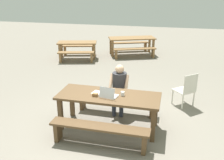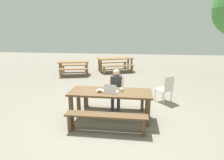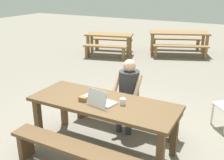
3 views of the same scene
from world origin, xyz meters
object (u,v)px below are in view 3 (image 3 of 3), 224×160
object	(u,v)px
coffee_mug	(123,102)
small_pouch	(83,99)
picnic_table_front	(103,108)
person_seated	(128,90)
picnic_table_rear	(179,35)
laptop	(101,101)
picnic_table_mid	(109,38)

from	to	relation	value
coffee_mug	small_pouch	bearing A→B (deg)	-164.04
picnic_table_front	coffee_mug	distance (m)	0.33
person_seated	picnic_table_rear	xyz separation A→B (m)	(-0.66, 5.70, -0.07)
laptop	picnic_table_front	bearing A→B (deg)	-64.56
coffee_mug	picnic_table_rear	distance (m)	6.42
laptop	small_pouch	bearing A→B (deg)	13.56
coffee_mug	picnic_table_front	bearing A→B (deg)	-172.94
laptop	person_seated	distance (m)	0.80
small_pouch	picnic_table_mid	bearing A→B (deg)	115.01
laptop	small_pouch	size ratio (longest dim) A/B	3.29
picnic_table_front	person_seated	world-z (taller)	person_seated
picnic_table_front	small_pouch	world-z (taller)	small_pouch
picnic_table_front	coffee_mug	world-z (taller)	coffee_mug
picnic_table_front	person_seated	bearing A→B (deg)	83.45
laptop	picnic_table_mid	distance (m)	5.97
small_pouch	picnic_table_rear	bearing A→B (deg)	92.85
small_pouch	picnic_table_front	bearing A→B (deg)	25.20
picnic_table_rear	laptop	bearing A→B (deg)	-106.66
laptop	picnic_table_mid	bearing A→B (deg)	-52.01
laptop	picnic_table_mid	xyz separation A→B (m)	(-2.76, 5.28, -0.24)
coffee_mug	person_seated	xyz separation A→B (m)	(-0.22, 0.65, -0.09)
person_seated	picnic_table_rear	size ratio (longest dim) A/B	0.57
laptop	coffee_mug	distance (m)	0.30
picnic_table_front	picnic_table_rear	distance (m)	6.42
picnic_table_mid	picnic_table_front	bearing A→B (deg)	-77.26
person_seated	laptop	bearing A→B (deg)	-93.64
picnic_table_front	small_pouch	xyz separation A→B (m)	(-0.26, -0.12, 0.14)
picnic_table_front	picnic_table_rear	xyz separation A→B (m)	(-0.58, 6.39, -0.01)
person_seated	small_pouch	bearing A→B (deg)	-112.66
picnic_table_front	picnic_table_rear	size ratio (longest dim) A/B	0.99
picnic_table_front	laptop	bearing A→B (deg)	-74.97
picnic_table_front	picnic_table_mid	xyz separation A→B (m)	(-2.73, 5.18, -0.08)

